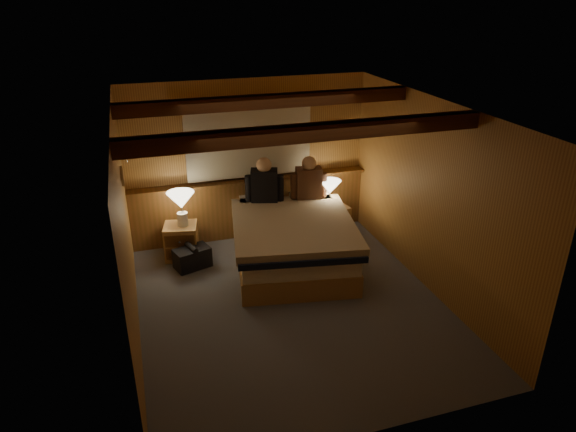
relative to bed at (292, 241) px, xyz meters
name	(u,v)px	position (x,y,z in m)	size (l,w,h in m)	color
floor	(291,304)	(-0.32, -0.95, -0.36)	(4.20, 4.20, 0.00)	#4C4F5A
ceiling	(292,110)	(-0.32, -0.95, 2.04)	(4.20, 4.20, 0.00)	#BD7D47
wall_back	(248,160)	(-0.32, 1.15, 0.84)	(3.60, 3.60, 0.00)	#B28440
wall_left	(126,236)	(-2.12, -0.95, 0.84)	(4.20, 4.20, 0.00)	#B28440
wall_right	(431,197)	(1.48, -0.95, 0.84)	(4.20, 4.20, 0.00)	#B28440
wall_front	(374,321)	(-0.32, -3.05, 0.84)	(3.60, 3.60, 0.00)	#B28440
wainscot	(251,206)	(-0.32, 1.08, 0.12)	(3.60, 0.23, 0.94)	brown
curtain_window	(249,140)	(-0.32, 1.08, 1.16)	(2.18, 0.09, 1.11)	#4A2612
ceiling_beams	(287,115)	(-0.32, -0.80, 1.95)	(3.60, 1.65, 0.16)	#4A2612
coat_rail	(125,150)	(-2.04, 0.62, 1.30)	(0.05, 0.55, 0.24)	white
framed_print	(334,131)	(1.03, 1.12, 1.19)	(0.30, 0.04, 0.25)	tan
bed	(292,241)	(0.00, 0.00, 0.00)	(1.89, 2.29, 0.70)	tan
nightstand_left	(181,241)	(-1.45, 0.67, -0.11)	(0.53, 0.49, 0.50)	tan
nightstand_right	(330,222)	(0.80, 0.61, -0.10)	(0.56, 0.52, 0.53)	tan
lamp_left	(181,202)	(-1.40, 0.66, 0.48)	(0.38, 0.38, 0.50)	silver
lamp_right	(330,189)	(0.77, 0.59, 0.46)	(0.33, 0.33, 0.43)	silver
person_left	(264,183)	(-0.19, 0.73, 0.60)	(0.55, 0.32, 0.68)	black
person_right	(309,181)	(0.46, 0.66, 0.59)	(0.54, 0.27, 0.66)	#503120
duffel_bag	(192,257)	(-1.35, 0.33, -0.21)	(0.54, 0.42, 0.34)	black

